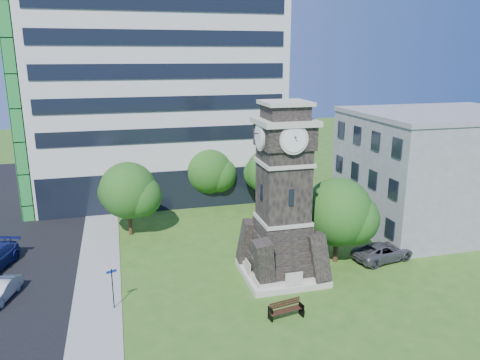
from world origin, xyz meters
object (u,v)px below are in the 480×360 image
object	(u,v)px
car_street_mid	(0,291)
park_bench	(286,309)
car_east_lot	(383,252)
street_sign	(112,284)
clock_tower	(283,204)

from	to	relation	value
car_street_mid	park_bench	distance (m)	18.07
park_bench	car_east_lot	bearing A→B (deg)	19.18
park_bench	street_sign	size ratio (longest dim) A/B	0.78
car_street_mid	street_sign	size ratio (longest dim) A/B	1.39
clock_tower	car_east_lot	distance (m)	9.51
clock_tower	park_bench	size ratio (longest dim) A/B	5.92
car_east_lot	street_sign	world-z (taller)	street_sign
clock_tower	car_east_lot	size ratio (longest dim) A/B	2.54
clock_tower	park_bench	world-z (taller)	clock_tower
street_sign	clock_tower	bearing A→B (deg)	-12.28
clock_tower	street_sign	xyz separation A→B (m)	(-11.45, -1.65, -3.62)
clock_tower	street_sign	size ratio (longest dim) A/B	4.61
car_east_lot	street_sign	size ratio (longest dim) A/B	1.82
car_street_mid	park_bench	xyz separation A→B (m)	(16.79, -6.66, -0.04)
park_bench	street_sign	xyz separation A→B (m)	(-9.82, 3.64, 1.09)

